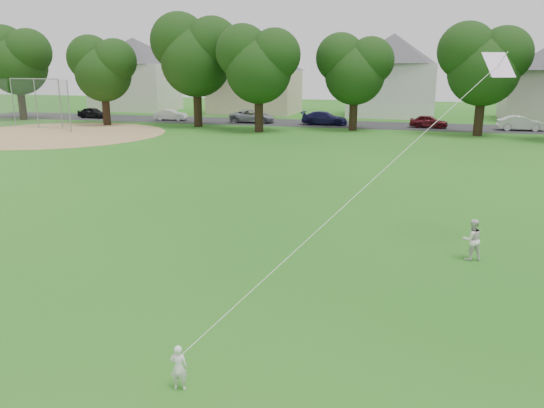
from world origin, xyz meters
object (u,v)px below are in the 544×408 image
(toddler, at_px, (179,367))
(older_boy, at_px, (472,240))
(baseball_backstop, at_px, (32,104))
(kite, at_px, (379,174))

(toddler, relative_size, older_boy, 0.69)
(toddler, distance_m, older_boy, 9.88)
(older_boy, bearing_deg, baseball_backstop, -56.57)
(baseball_backstop, bearing_deg, older_boy, -35.24)
(toddler, bearing_deg, older_boy, -133.57)
(kite, bearing_deg, baseball_backstop, 139.22)
(toddler, xyz_separation_m, older_boy, (5.46, 8.22, 0.19))
(older_boy, bearing_deg, toddler, 35.07)
(kite, distance_m, baseball_backstop, 43.39)
(older_boy, height_order, baseball_backstop, baseball_backstop)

